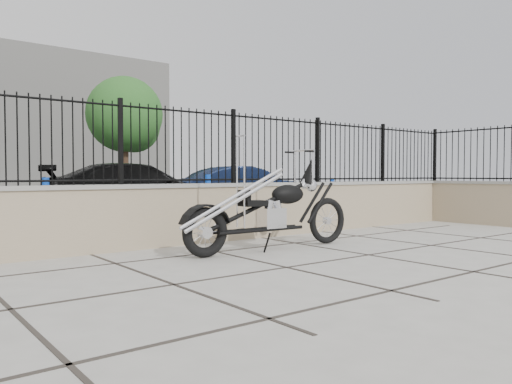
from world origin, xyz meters
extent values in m
plane|color=#99968E|center=(0.00, 0.00, 0.00)|extent=(90.00, 90.00, 0.00)
plane|color=black|center=(0.00, 12.50, 0.00)|extent=(30.00, 30.00, 0.00)
cube|color=gray|center=(0.00, 2.50, 0.48)|extent=(14.00, 0.36, 0.96)
cube|color=gray|center=(6.85, 1.30, 0.48)|extent=(0.36, 2.50, 0.96)
cube|color=black|center=(0.00, 2.50, 1.56)|extent=(14.00, 0.08, 1.20)
cube|color=black|center=(6.85, 1.30, 1.56)|extent=(0.08, 2.30, 1.20)
imported|color=black|center=(1.74, 7.86, 0.70)|extent=(5.12, 2.88, 1.40)
imported|color=black|center=(4.66, 7.09, 0.67)|extent=(4.24, 2.14, 1.33)
cylinder|color=blue|center=(-1.36, 5.05, 0.53)|extent=(0.13, 0.13, 1.05)
cylinder|color=#0C20BE|center=(2.14, 5.11, 0.55)|extent=(0.14, 0.14, 1.11)
cylinder|color=#0B4CB2|center=(5.87, 4.83, 0.50)|extent=(0.12, 0.12, 0.99)
cylinder|color=#382619|center=(4.92, 16.18, 1.53)|extent=(0.31, 0.31, 3.06)
sphere|color=#246025|center=(4.92, 16.18, 3.88)|extent=(3.26, 3.26, 3.26)
camera|label=1|loc=(-3.89, -4.41, 1.10)|focal=35.00mm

